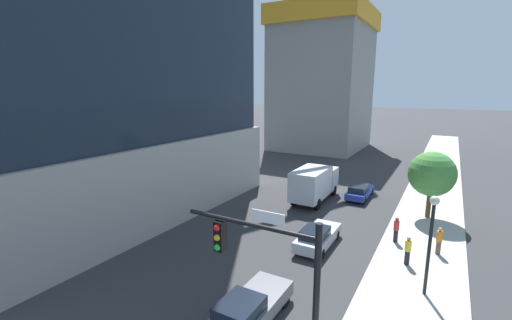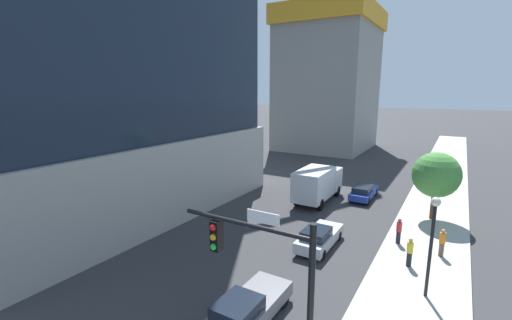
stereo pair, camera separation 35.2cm
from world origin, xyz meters
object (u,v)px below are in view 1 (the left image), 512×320
at_px(street_tree, 432,174).
at_px(box_truck, 314,182).
at_px(construction_building, 323,73).
at_px(pedestrian_red_shirt, 396,229).
at_px(street_lamp, 431,230).
at_px(pedestrian_orange_shirt, 439,241).
at_px(car_blue, 360,191).
at_px(pedestrian_yellow_shirt, 408,250).
at_px(car_silver, 317,236).
at_px(car_gray, 250,307).
at_px(traffic_light_pole, 271,275).

height_order(street_tree, box_truck, street_tree).
height_order(construction_building, street_tree, construction_building).
distance_m(box_truck, pedestrian_red_shirt, 9.72).
height_order(street_lamp, box_truck, street_lamp).
relative_size(pedestrian_orange_shirt, pedestrian_red_shirt, 1.02).
bearing_deg(car_blue, pedestrian_orange_shirt, -52.92).
xyz_separation_m(construction_building, street_lamp, (19.34, -39.64, -9.24)).
bearing_deg(street_tree, box_truck, -178.24).
bearing_deg(car_blue, box_truck, -140.72).
height_order(street_lamp, pedestrian_yellow_shirt, street_lamp).
relative_size(street_tree, pedestrian_orange_shirt, 3.05).
relative_size(construction_building, box_truck, 4.89).
height_order(street_tree, car_silver, street_tree).
height_order(street_tree, car_blue, street_tree).
distance_m(construction_building, street_tree, 35.01).
xyz_separation_m(car_gray, pedestrian_yellow_shirt, (5.36, 8.64, 0.26)).
xyz_separation_m(car_silver, pedestrian_red_shirt, (4.36, 2.96, 0.31)).
bearing_deg(traffic_light_pole, construction_building, 107.55).
bearing_deg(street_tree, pedestrian_red_shirt, -104.45).
bearing_deg(traffic_light_pole, box_truck, 106.47).
relative_size(traffic_light_pole, street_tree, 1.20).
height_order(car_gray, box_truck, box_truck).
xyz_separation_m(construction_building, traffic_light_pole, (15.31, -48.41, -8.29)).
relative_size(construction_building, street_tree, 6.22).
height_order(pedestrian_yellow_shirt, pedestrian_red_shirt, same).
bearing_deg(street_tree, pedestrian_yellow_shirt, -93.49).
xyz_separation_m(street_lamp, pedestrian_red_shirt, (-2.12, 5.52, -2.51)).
bearing_deg(street_lamp, street_tree, 92.84).
distance_m(street_lamp, car_gray, 9.22).
relative_size(traffic_light_pole, pedestrian_orange_shirt, 3.67).
relative_size(street_tree, pedestrian_yellow_shirt, 3.10).
bearing_deg(pedestrian_orange_shirt, car_silver, -160.60).
distance_m(car_silver, pedestrian_yellow_shirt, 5.37).
xyz_separation_m(construction_building, pedestrian_yellow_shirt, (18.23, -36.96, -11.74)).
bearing_deg(pedestrian_red_shirt, car_silver, -145.81).
xyz_separation_m(street_lamp, pedestrian_orange_shirt, (0.40, 4.98, -2.49)).
height_order(car_blue, pedestrian_orange_shirt, pedestrian_orange_shirt).
distance_m(street_lamp, box_truck, 15.11).
distance_m(street_tree, pedestrian_orange_shirt, 7.12).
xyz_separation_m(car_gray, car_silver, (-0.00, 8.51, -0.05)).
xyz_separation_m(street_tree, pedestrian_orange_shirt, (0.97, -6.54, -2.63)).
bearing_deg(pedestrian_red_shirt, street_lamp, -69.00).
distance_m(street_tree, pedestrian_red_shirt, 6.74).
xyz_separation_m(box_truck, pedestrian_yellow_shirt, (8.84, -8.55, -0.75)).
xyz_separation_m(traffic_light_pole, street_tree, (3.47, 20.29, -0.81)).
xyz_separation_m(traffic_light_pole, car_silver, (-2.44, 11.33, -3.76)).
height_order(construction_building, car_silver, construction_building).
distance_m(traffic_light_pole, pedestrian_red_shirt, 14.82).
height_order(car_blue, box_truck, box_truck).
distance_m(box_truck, pedestrian_yellow_shirt, 12.32).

